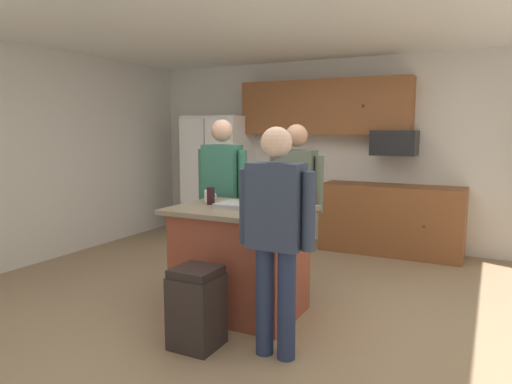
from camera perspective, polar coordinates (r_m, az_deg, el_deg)
name	(u,v)px	position (r m, az deg, el deg)	size (l,w,h in m)	color
floor	(269,308)	(4.42, 1.60, -13.93)	(7.04, 7.04, 0.00)	#937A5B
ceiling	(270,13)	(4.22, 1.74, 21.01)	(7.04, 7.04, 0.00)	white
back_wall	(355,152)	(6.75, 11.91, 4.74)	(6.40, 0.10, 2.60)	silver
side_wall_left	(26,157)	(6.20, -26.21, 3.87)	(0.10, 5.60, 2.60)	silver
cabinet_run_upper	(324,107)	(6.68, 8.24, 10.16)	(2.40, 0.38, 0.75)	brown
cabinet_run_lower	(391,219)	(6.41, 16.14, -3.21)	(1.80, 0.63, 0.90)	brown
refrigerator	(218,176)	(7.19, -4.65, 1.94)	(0.91, 0.76, 1.82)	white
microwave_over_range	(394,143)	(6.32, 16.51, 5.76)	(0.56, 0.40, 0.32)	black
kitchen_island	(241,260)	(4.17, -1.89, -8.25)	(1.16, 0.90, 0.95)	brown
person_guest_right	(222,190)	(4.89, -4.13, 0.28)	(0.57, 0.23, 1.72)	#232D4C
person_guest_left	(276,228)	(3.27, 2.44, -4.35)	(0.57, 0.22, 1.64)	#232D4C
person_elder_center	(296,196)	(4.68, 4.87, -0.47)	(0.57, 0.22, 1.67)	#383842
glass_stout_tall	(211,196)	(4.24, -5.53, -0.45)	(0.07, 0.07, 0.16)	black
mug_blue_stoneware	(209,196)	(4.40, -5.74, -0.48)	(0.13, 0.08, 0.11)	white
glass_short_whisky	(271,199)	(4.16, 1.82, -0.80)	(0.07, 0.07, 0.13)	black
serving_tray	(243,206)	(4.04, -1.58, -1.66)	(0.44, 0.30, 0.04)	#B7B7BC
trash_bin	(197,308)	(3.63, -7.24, -13.81)	(0.34, 0.34, 0.61)	black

